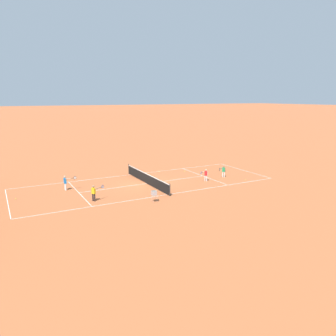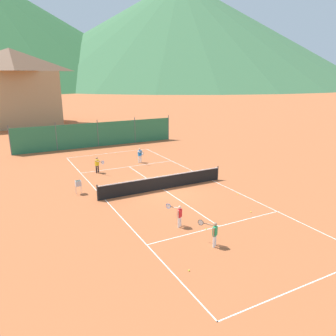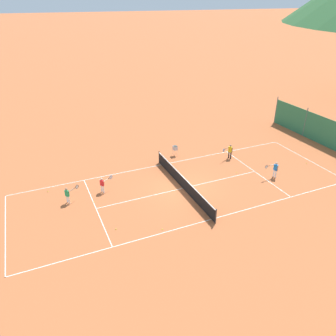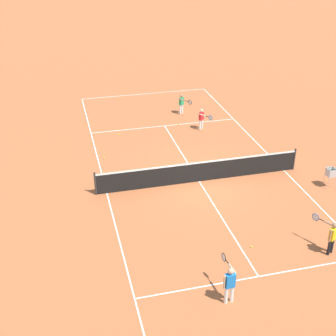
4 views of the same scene
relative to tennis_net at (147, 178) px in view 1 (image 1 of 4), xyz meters
name	(u,v)px [view 1 (image 1 of 4)]	position (x,y,z in m)	size (l,w,h in m)	color
ground_plane	(147,184)	(0.00, 0.00, -0.50)	(600.00, 600.00, 0.00)	#B25B33
court_line_markings	(147,183)	(0.00, 0.00, -0.50)	(8.25, 23.85, 0.01)	white
tennis_net	(147,178)	(0.00, 0.00, 0.00)	(9.18, 0.08, 1.06)	#2D2D2D
player_far_baseline	(94,192)	(-2.86, 5.85, 0.25)	(0.50, 1.08, 1.28)	black
player_far_service	(223,171)	(-1.43, -7.91, 0.20)	(0.55, 1.00, 1.19)	white
player_near_service	(206,174)	(-1.86, -5.44, 0.19)	(0.51, 1.00, 1.17)	white
player_near_baseline	(66,182)	(1.35, 7.18, 0.26)	(0.44, 1.09, 1.30)	white
tennis_ball_alley_left	(246,180)	(-3.45, -9.10, -0.47)	(0.07, 0.07, 0.07)	#CCE033
tennis_ball_by_net_right	(159,172)	(3.80, -3.24, -0.47)	(0.07, 0.07, 0.07)	#CCE033
tennis_ball_alley_right	(97,191)	(-0.37, 4.94, -0.47)	(0.07, 0.07, 0.07)	#CCE033
tennis_ball_near_corner	(185,171)	(2.66, -5.80, -0.47)	(0.07, 0.07, 0.07)	#CCE033
tennis_ball_service_box	(207,177)	(-0.79, -6.37, -0.47)	(0.07, 0.07, 0.07)	#CCE033
tennis_ball_far_corner	(16,199)	(0.57, 11.28, -0.47)	(0.07, 0.07, 0.07)	#CCE033
ball_hopper	(154,194)	(-5.30, 1.81, 0.16)	(0.36, 0.36, 0.89)	#B7B7BC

